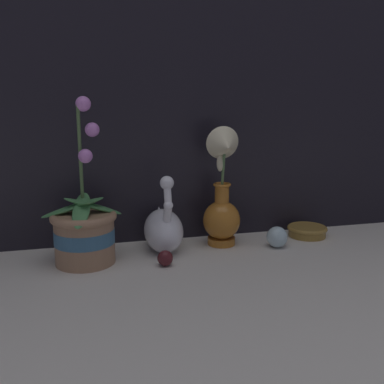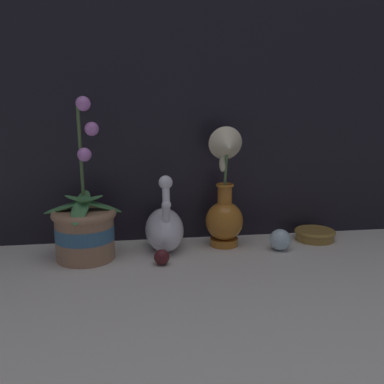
% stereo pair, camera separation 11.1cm
% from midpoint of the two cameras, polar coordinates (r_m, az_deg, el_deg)
% --- Properties ---
extents(ground_plane, '(2.80, 2.80, 0.00)m').
position_cam_midpoint_polar(ground_plane, '(1.04, 0.53, -9.93)').
color(ground_plane, beige).
extents(window_backdrop, '(2.80, 0.03, 1.20)m').
position_cam_midpoint_polar(window_backdrop, '(1.25, -2.74, 21.75)').
color(window_backdrop, black).
rests_on(window_backdrop, ground_plane).
extents(orchid_potted_plant, '(0.20, 0.18, 0.39)m').
position_cam_midpoint_polar(orchid_potted_plant, '(1.10, -16.34, -4.71)').
color(orchid_potted_plant, '#9E7556').
rests_on(orchid_potted_plant, ground_plane).
extents(swan_figurine, '(0.10, 0.17, 0.21)m').
position_cam_midpoint_polar(swan_figurine, '(1.15, -6.42, -4.62)').
color(swan_figurine, white).
rests_on(swan_figurine, ground_plane).
extents(blue_vase, '(0.10, 0.11, 0.32)m').
position_cam_midpoint_polar(blue_vase, '(1.18, 1.22, -1.31)').
color(blue_vase, '#B26B23').
rests_on(blue_vase, ground_plane).
extents(glass_sphere, '(0.06, 0.06, 0.06)m').
position_cam_midpoint_polar(glass_sphere, '(1.20, 8.16, -5.72)').
color(glass_sphere, silver).
rests_on(glass_sphere, ground_plane).
extents(amber_dish, '(0.11, 0.11, 0.03)m').
position_cam_midpoint_polar(amber_dish, '(1.31, 12.09, -4.81)').
color(amber_dish, olive).
rests_on(amber_dish, ground_plane).
extents(glass_bauble, '(0.04, 0.04, 0.04)m').
position_cam_midpoint_polar(glass_bauble, '(1.07, -6.43, -8.40)').
color(glass_bauble, '#4C191E').
rests_on(glass_bauble, ground_plane).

